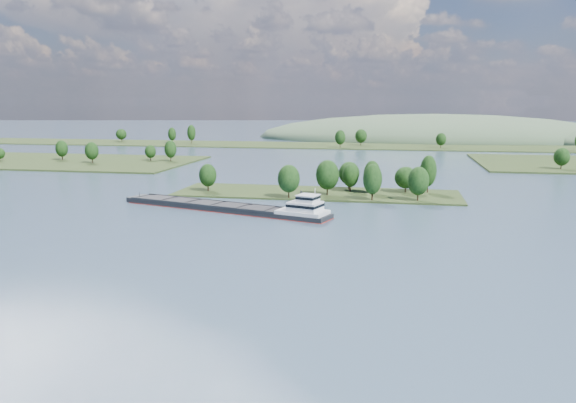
# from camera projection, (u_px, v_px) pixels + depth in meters

# --- Properties ---
(ground) EXTENTS (1800.00, 1800.00, 0.00)m
(ground) POSITION_uv_depth(u_px,v_px,m) (283.00, 232.00, 141.63)
(ground) COLOR #374760
(ground) RESTS_ON ground
(tree_island) EXTENTS (100.00, 31.89, 14.50)m
(tree_island) POSITION_uv_depth(u_px,v_px,m) (336.00, 184.00, 196.52)
(tree_island) COLOR #243216
(tree_island) RESTS_ON ground
(back_shoreline) EXTENTS (900.00, 60.00, 15.85)m
(back_shoreline) POSITION_uv_depth(u_px,v_px,m) (371.00, 146.00, 410.34)
(back_shoreline) COLOR #243216
(back_shoreline) RESTS_ON ground
(hill_west) EXTENTS (320.00, 160.00, 44.00)m
(hill_west) POSITION_uv_depth(u_px,v_px,m) (435.00, 139.00, 497.61)
(hill_west) COLOR #3C5238
(hill_west) RESTS_ON ground
(cargo_barge) EXTENTS (69.54, 28.46, 9.49)m
(cargo_barge) POSITION_uv_depth(u_px,v_px,m) (236.00, 207.00, 167.79)
(cargo_barge) COLOR black
(cargo_barge) RESTS_ON ground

